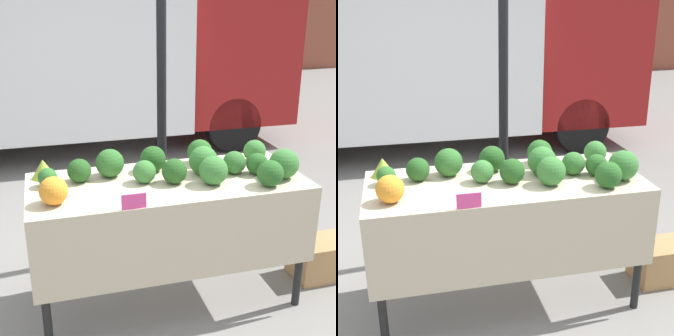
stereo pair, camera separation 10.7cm
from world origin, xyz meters
TOP-DOWN VIEW (x-y plane):
  - ground_plane at (0.00, 0.00)m, footprint 40.00×40.00m
  - tent_pole at (0.14, 0.68)m, footprint 0.07×0.07m
  - parked_truck at (-0.36, 3.77)m, footprint 5.42×2.20m
  - market_table at (0.00, -0.06)m, footprint 1.70×0.72m
  - orange_cauliflower at (-0.69, -0.18)m, footprint 0.16×0.16m
  - romanesco_head at (-0.74, 0.25)m, footprint 0.15×0.15m
  - broccoli_head_0 at (0.29, 0.23)m, footprint 0.17×0.17m
  - broccoli_head_1 at (0.02, -0.06)m, footprint 0.15×0.15m
  - broccoli_head_2 at (-0.33, 0.16)m, footprint 0.18×0.18m
  - broccoli_head_3 at (-0.15, 0.00)m, footprint 0.14×0.14m
  - broccoli_head_4 at (0.24, -0.13)m, footprint 0.18×0.18m
  - broccoli_head_5 at (0.57, -0.05)m, footprint 0.14×0.14m
  - broccoli_head_6 at (0.44, -0.00)m, footprint 0.15×0.15m
  - broccoli_head_7 at (-0.05, 0.18)m, footprint 0.17×0.17m
  - broccoli_head_8 at (0.56, -0.25)m, footprint 0.16×0.16m
  - broccoli_head_9 at (-0.53, 0.12)m, footprint 0.15×0.15m
  - broccoli_head_10 at (0.66, 0.17)m, footprint 0.15×0.15m
  - broccoli_head_11 at (0.24, 0.04)m, footprint 0.18×0.18m
  - broccoli_head_12 at (0.70, -0.15)m, footprint 0.19×0.19m
  - broccoli_head_13 at (-0.72, 0.09)m, footprint 0.12×0.12m
  - price_sign at (-0.28, -0.35)m, footprint 0.14×0.01m
  - produce_crate at (1.16, -0.04)m, footprint 0.45×0.28m

SIDE VIEW (x-z plane):
  - ground_plane at x=0.00m, z-range 0.00..0.00m
  - produce_crate at x=1.16m, z-range 0.00..0.28m
  - market_table at x=0.00m, z-range 0.30..1.16m
  - price_sign at x=-0.28m, z-range 0.85..0.94m
  - broccoli_head_13 at x=-0.72m, z-range 0.85..0.97m
  - romanesco_head at x=-0.74m, z-range 0.85..0.97m
  - broccoli_head_5 at x=0.57m, z-range 0.85..0.99m
  - broccoli_head_3 at x=-0.15m, z-range 0.85..0.99m
  - broccoli_head_9 at x=-0.53m, z-range 0.85..1.00m
  - broccoli_head_6 at x=0.44m, z-range 0.85..1.00m
  - broccoli_head_10 at x=0.66m, z-range 0.85..1.01m
  - broccoli_head_1 at x=0.02m, z-range 0.85..1.01m
  - orange_cauliflower at x=-0.69m, z-range 0.85..1.01m
  - broccoli_head_8 at x=0.56m, z-range 0.85..1.01m
  - broccoli_head_7 at x=-0.05m, z-range 0.85..1.02m
  - broccoli_head_0 at x=0.29m, z-range 0.85..1.02m
  - broccoli_head_4 at x=0.24m, z-range 0.85..1.03m
  - broccoli_head_2 at x=-0.33m, z-range 0.85..1.03m
  - broccoli_head_11 at x=0.24m, z-range 0.85..1.04m
  - broccoli_head_12 at x=0.70m, z-range 0.85..1.04m
  - tent_pole at x=0.14m, z-range 0.00..2.26m
  - parked_truck at x=-0.36m, z-range 0.08..2.69m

